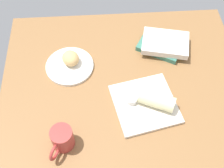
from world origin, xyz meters
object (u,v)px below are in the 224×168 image
object	(u,v)px
round_plate	(70,66)
sauce_cup	(132,100)
book_stack	(163,44)
coffee_mug	(62,139)
scone_pastry	(71,58)
square_plate	(145,104)
breakfast_wrap	(157,100)

from	to	relation	value
round_plate	sauce_cup	xyz separation A→B (cm)	(26.71, -21.54, 2.33)
book_stack	sauce_cup	bearing A→B (deg)	-121.26
sauce_cup	coffee_mug	size ratio (longest dim) A/B	0.34
sauce_cup	coffee_mug	xyz separation A→B (cm)	(-28.53, -16.83, 2.03)
round_plate	coffee_mug	world-z (taller)	coffee_mug
scone_pastry	coffee_mug	bearing A→B (deg)	-93.73
scone_pastry	square_plate	world-z (taller)	scone_pastry
round_plate	sauce_cup	world-z (taller)	sauce_cup
book_stack	scone_pastry	bearing A→B (deg)	-170.80
scone_pastry	breakfast_wrap	bearing A→B (deg)	-34.80
round_plate	square_plate	distance (cm)	39.47
square_plate	coffee_mug	distance (cm)	37.85
square_plate	book_stack	size ratio (longest dim) A/B	0.96
sauce_cup	book_stack	world-z (taller)	book_stack
scone_pastry	coffee_mug	distance (cm)	40.03
scone_pastry	book_stack	bearing A→B (deg)	9.20
sauce_cup	breakfast_wrap	xyz separation A→B (cm)	(10.14, -1.95, 1.85)
round_plate	sauce_cup	bearing A→B (deg)	-38.87
coffee_mug	square_plate	bearing A→B (deg)	24.75
scone_pastry	coffee_mug	world-z (taller)	coffee_mug
breakfast_wrap	coffee_mug	bearing A→B (deg)	135.65
scone_pastry	square_plate	bearing A→B (deg)	-37.48
scone_pastry	sauce_cup	distance (cm)	34.76
scone_pastry	square_plate	distance (cm)	39.93
scone_pastry	square_plate	size ratio (longest dim) A/B	0.33
breakfast_wrap	book_stack	xyz separation A→B (cm)	(8.25, 32.24, -1.94)
round_plate	square_plate	bearing A→B (deg)	-34.97
scone_pastry	book_stack	distance (cm)	44.91
scone_pastry	breakfast_wrap	world-z (taller)	breakfast_wrap
round_plate	scone_pastry	size ratio (longest dim) A/B	2.60
coffee_mug	breakfast_wrap	bearing A→B (deg)	21.05
square_plate	coffee_mug	bearing A→B (deg)	-155.25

